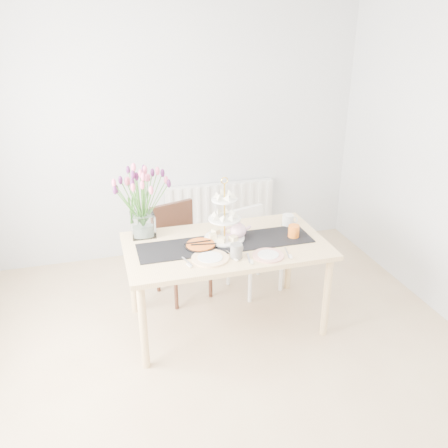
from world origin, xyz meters
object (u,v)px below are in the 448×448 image
object	(u,v)px
plate_left	(210,258)
teapot	(238,230)
chair_brown	(178,243)
mug_grey	(236,251)
plate_right	(268,255)
dining_table	(226,252)
cake_stand	(224,224)
tart_tin	(201,246)
mug_orange	(294,231)
radiator	(220,209)
tulip_vase	(140,192)
cream_jug	(288,220)
chair_white	(251,243)

from	to	relation	value
plate_left	teapot	bearing A→B (deg)	43.42
chair_brown	teapot	world-z (taller)	teapot
mug_grey	plate_right	xyz separation A→B (m)	(0.24, -0.05, -0.05)
dining_table	cake_stand	xyz separation A→B (m)	(0.01, 0.07, 0.21)
cake_stand	tart_tin	size ratio (longest dim) A/B	1.90
mug_orange	teapot	bearing A→B (deg)	123.31
radiator	tulip_vase	world-z (taller)	tulip_vase
dining_table	tulip_vase	size ratio (longest dim) A/B	2.31
plate_right	chair_brown	bearing A→B (deg)	119.80
mug_orange	tart_tin	bearing A→B (deg)	135.74
mug_orange	plate_left	world-z (taller)	mug_orange
tulip_vase	cream_jug	bearing A→B (deg)	-6.57
tulip_vase	mug_orange	distance (m)	1.28
radiator	cake_stand	distance (m)	1.47
dining_table	plate_right	xyz separation A→B (m)	(0.25, -0.29, 0.08)
mug_grey	cream_jug	bearing A→B (deg)	2.86
dining_table	cream_jug	world-z (taller)	cream_jug
dining_table	tart_tin	world-z (taller)	tart_tin
cake_stand	plate_right	xyz separation A→B (m)	(0.24, -0.37, -0.13)
radiator	chair_brown	xyz separation A→B (m)	(-0.62, -0.82, 0.05)
chair_brown	plate_left	bearing A→B (deg)	-101.68
chair_white	mug_orange	size ratio (longest dim) A/B	7.19
radiator	mug_orange	bearing A→B (deg)	-81.69
plate_left	tulip_vase	bearing A→B (deg)	127.28
chair_white	mug_orange	bearing A→B (deg)	-91.11
chair_white	mug_orange	world-z (taller)	mug_orange
tulip_vase	mug_grey	bearing A→B (deg)	-43.39
chair_brown	tart_tin	distance (m)	0.68
chair_brown	plate_left	size ratio (longest dim) A/B	3.05
radiator	plate_right	xyz separation A→B (m)	(-0.10, -1.73, 0.31)
plate_left	chair_white	bearing A→B (deg)	52.37
dining_table	cream_jug	bearing A→B (deg)	17.87
dining_table	chair_brown	world-z (taller)	chair_brown
tart_tin	mug_orange	world-z (taller)	mug_orange
dining_table	tart_tin	size ratio (longest dim) A/B	6.33
teapot	plate_right	bearing A→B (deg)	-68.61
radiator	mug_grey	xyz separation A→B (m)	(-0.34, -1.68, 0.35)
chair_white	plate_left	bearing A→B (deg)	-144.45
dining_table	teapot	xyz separation A→B (m)	(0.13, 0.08, 0.14)
mug_orange	plate_left	bearing A→B (deg)	151.63
chair_brown	mug_grey	world-z (taller)	mug_grey
teapot	mug_orange	bearing A→B (deg)	-11.73
chair_brown	mug_orange	bearing A→B (deg)	-55.96
tulip_vase	plate_left	bearing A→B (deg)	-52.72
radiator	dining_table	world-z (taller)	same
teapot	plate_right	world-z (taller)	teapot
cream_jug	plate_left	bearing A→B (deg)	-132.61
plate_right	dining_table	bearing A→B (deg)	130.04
teapot	plate_left	bearing A→B (deg)	-133.37
tulip_vase	teapot	distance (m)	0.85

